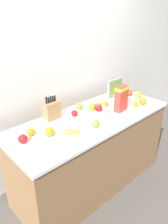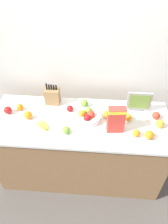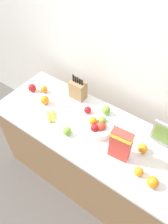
{
  "view_description": "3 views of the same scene",
  "coord_description": "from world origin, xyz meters",
  "px_view_note": "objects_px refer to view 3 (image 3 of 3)",
  "views": [
    {
      "loc": [
        -1.41,
        -1.42,
        1.95
      ],
      "look_at": [
        -0.1,
        0.01,
        0.98
      ],
      "focal_mm": 35.0,
      "sensor_mm": 36.0,
      "label": 1
    },
    {
      "loc": [
        0.16,
        -1.53,
        2.45
      ],
      "look_at": [
        0.04,
        -0.02,
        1.03
      ],
      "focal_mm": 35.0,
      "sensor_mm": 36.0,
      "label": 2
    },
    {
      "loc": [
        0.67,
        -1.01,
        2.37
      ],
      "look_at": [
        -0.09,
        0.05,
        0.99
      ],
      "focal_mm": 35.0,
      "sensor_mm": 36.0,
      "label": 3
    }
  ],
  "objects_px": {
    "cereal_box": "(121,144)",
    "banana_bunch": "(51,116)",
    "small_monitor": "(167,136)",
    "fruit_bowl": "(99,127)",
    "orange_by_cereal": "(45,100)",
    "apple_by_knife_block": "(67,131)",
    "knife_block": "(78,90)",
    "apple_middle": "(88,110)",
    "orange_mid_left": "(139,172)",
    "apple_leftmost": "(106,110)",
    "orange_back_center": "(44,89)",
    "apple_near_bananas": "(32,88)",
    "orange_mid_right": "(143,148)",
    "orange_near_bowl": "(122,134)",
    "orange_front_left": "(153,182)"
  },
  "relations": [
    {
      "from": "cereal_box",
      "to": "banana_bunch",
      "type": "xyz_separation_m",
      "value": [
        -0.7,
        -0.01,
        -0.14
      ]
    },
    {
      "from": "cereal_box",
      "to": "small_monitor",
      "type": "bearing_deg",
      "value": 44.69
    },
    {
      "from": "fruit_bowl",
      "to": "orange_by_cereal",
      "type": "height_order",
      "value": "fruit_bowl"
    },
    {
      "from": "apple_by_knife_block",
      "to": "knife_block",
      "type": "bearing_deg",
      "value": 115.72
    },
    {
      "from": "apple_middle",
      "to": "orange_mid_left",
      "type": "relative_size",
      "value": 0.96
    },
    {
      "from": "apple_by_knife_block",
      "to": "apple_middle",
      "type": "xyz_separation_m",
      "value": [
        -0.0,
        0.31,
        -0.0
      ]
    },
    {
      "from": "knife_block",
      "to": "apple_middle",
      "type": "xyz_separation_m",
      "value": [
        0.2,
        -0.12,
        -0.06
      ]
    },
    {
      "from": "apple_leftmost",
      "to": "orange_back_center",
      "type": "distance_m",
      "value": 0.68
    },
    {
      "from": "knife_block",
      "to": "banana_bunch",
      "type": "bearing_deg",
      "value": -95.85
    },
    {
      "from": "knife_block",
      "to": "apple_near_bananas",
      "type": "distance_m",
      "value": 0.48
    },
    {
      "from": "apple_near_bananas",
      "to": "apple_by_knife_block",
      "type": "relative_size",
      "value": 1.04
    },
    {
      "from": "knife_block",
      "to": "apple_middle",
      "type": "distance_m",
      "value": 0.24
    },
    {
      "from": "apple_middle",
      "to": "orange_mid_right",
      "type": "bearing_deg",
      "value": -8.77
    },
    {
      "from": "banana_bunch",
      "to": "apple_middle",
      "type": "bearing_deg",
      "value": 45.62
    },
    {
      "from": "banana_bunch",
      "to": "orange_by_cereal",
      "type": "xyz_separation_m",
      "value": [
        -0.17,
        0.11,
        0.02
      ]
    },
    {
      "from": "fruit_bowl",
      "to": "orange_by_cereal",
      "type": "distance_m",
      "value": 0.6
    },
    {
      "from": "orange_by_cereal",
      "to": "orange_near_bowl",
      "type": "height_order",
      "value": "orange_by_cereal"
    },
    {
      "from": "knife_block",
      "to": "cereal_box",
      "type": "relative_size",
      "value": 1.0
    },
    {
      "from": "apple_near_bananas",
      "to": "orange_back_center",
      "type": "relative_size",
      "value": 1.12
    },
    {
      "from": "apple_middle",
      "to": "orange_mid_right",
      "type": "relative_size",
      "value": 0.87
    },
    {
      "from": "cereal_box",
      "to": "orange_near_bowl",
      "type": "xyz_separation_m",
      "value": [
        -0.07,
        0.18,
        -0.11
      ]
    },
    {
      "from": "orange_by_cereal",
      "to": "orange_mid_left",
      "type": "height_order",
      "value": "orange_by_cereal"
    },
    {
      "from": "small_monitor",
      "to": "orange_near_bowl",
      "type": "bearing_deg",
      "value": -159.08
    },
    {
      "from": "apple_near_bananas",
      "to": "orange_mid_left",
      "type": "relative_size",
      "value": 1.13
    },
    {
      "from": "apple_middle",
      "to": "orange_by_cereal",
      "type": "bearing_deg",
      "value": -161.39
    },
    {
      "from": "apple_by_knife_block",
      "to": "orange_front_left",
      "type": "relative_size",
      "value": 0.9
    },
    {
      "from": "apple_middle",
      "to": "orange_mid_left",
      "type": "xyz_separation_m",
      "value": [
        0.66,
        -0.29,
        0.0
      ]
    },
    {
      "from": "apple_middle",
      "to": "orange_back_center",
      "type": "xyz_separation_m",
      "value": [
        -0.53,
        -0.02,
        0.0
      ]
    },
    {
      "from": "apple_middle",
      "to": "orange_back_center",
      "type": "relative_size",
      "value": 0.95
    },
    {
      "from": "cereal_box",
      "to": "apple_leftmost",
      "type": "bearing_deg",
      "value": 128.59
    },
    {
      "from": "orange_by_cereal",
      "to": "orange_mid_right",
      "type": "bearing_deg",
      "value": 2.61
    },
    {
      "from": "orange_by_cereal",
      "to": "fruit_bowl",
      "type": "bearing_deg",
      "value": 1.98
    },
    {
      "from": "fruit_bowl",
      "to": "apple_near_bananas",
      "type": "distance_m",
      "value": 0.83
    },
    {
      "from": "apple_near_bananas",
      "to": "orange_back_center",
      "type": "bearing_deg",
      "value": 28.14
    },
    {
      "from": "knife_block",
      "to": "orange_mid_right",
      "type": "bearing_deg",
      "value": -14.85
    },
    {
      "from": "small_monitor",
      "to": "apple_near_bananas",
      "type": "bearing_deg",
      "value": -174.11
    },
    {
      "from": "knife_block",
      "to": "apple_middle",
      "type": "bearing_deg",
      "value": -30.65
    },
    {
      "from": "orange_back_center",
      "to": "knife_block",
      "type": "bearing_deg",
      "value": 23.35
    },
    {
      "from": "orange_front_left",
      "to": "small_monitor",
      "type": "bearing_deg",
      "value": 100.21
    },
    {
      "from": "apple_leftmost",
      "to": "cereal_box",
      "type": "bearing_deg",
      "value": -45.82
    },
    {
      "from": "small_monitor",
      "to": "orange_near_bowl",
      "type": "distance_m",
      "value": 0.35
    },
    {
      "from": "fruit_bowl",
      "to": "orange_mid_right",
      "type": "height_order",
      "value": "fruit_bowl"
    },
    {
      "from": "orange_by_cereal",
      "to": "orange_front_left",
      "type": "relative_size",
      "value": 1.0
    },
    {
      "from": "apple_by_knife_block",
      "to": "apple_middle",
      "type": "relative_size",
      "value": 1.13
    },
    {
      "from": "fruit_bowl",
      "to": "orange_by_cereal",
      "type": "xyz_separation_m",
      "value": [
        -0.6,
        -0.02,
        -0.0
      ]
    },
    {
      "from": "cereal_box",
      "to": "orange_near_bowl",
      "type": "bearing_deg",
      "value": 106.53
    },
    {
      "from": "apple_middle",
      "to": "orange_front_left",
      "type": "relative_size",
      "value": 0.8
    },
    {
      "from": "apple_by_knife_block",
      "to": "orange_mid_left",
      "type": "height_order",
      "value": "apple_by_knife_block"
    },
    {
      "from": "orange_by_cereal",
      "to": "orange_front_left",
      "type": "xyz_separation_m",
      "value": [
        1.18,
        -0.17,
        -0.0
      ]
    },
    {
      "from": "orange_by_cereal",
      "to": "orange_mid_right",
      "type": "xyz_separation_m",
      "value": [
        1.0,
        0.05,
        -0.0
      ]
    }
  ]
}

